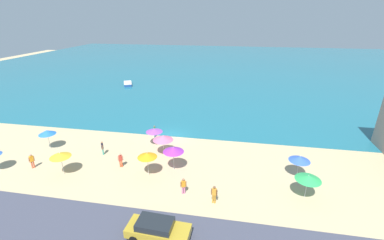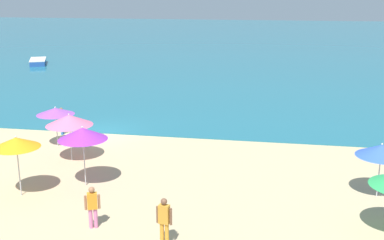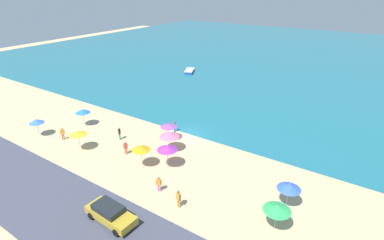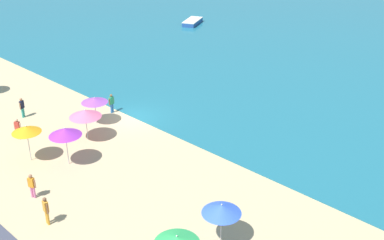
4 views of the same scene
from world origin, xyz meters
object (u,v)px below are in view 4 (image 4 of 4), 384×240
object	(u,v)px
beach_umbrella_0	(85,113)
bather_2	(18,128)
beach_umbrella_8	(65,132)
bather_5	(22,107)
bather_3	(112,102)
skiff_nearshore	(193,22)
beach_umbrella_5	(26,129)
bather_4	(46,209)
bather_1	(32,185)
beach_umbrella_3	(177,240)
beach_umbrella_7	(222,209)
beach_umbrella_4	(94,100)

from	to	relation	value
beach_umbrella_0	bather_2	distance (m)	5.22
beach_umbrella_8	bather_5	bearing A→B (deg)	169.46
bather_3	skiff_nearshore	size ratio (longest dim) A/B	0.36
beach_umbrella_5	bather_5	world-z (taller)	beach_umbrella_5
bather_2	skiff_nearshore	xyz separation A→B (m)	(-13.25, 32.90, -0.57)
beach_umbrella_5	bather_5	distance (m)	7.48
bather_4	bather_1	bearing A→B (deg)	164.74
beach_umbrella_8	bather_4	bearing A→B (deg)	-43.81
beach_umbrella_3	beach_umbrella_7	distance (m)	3.28
bather_3	beach_umbrella_0	bearing A→B (deg)	-59.97
bather_5	skiff_nearshore	distance (m)	32.36
beach_umbrella_3	bather_5	world-z (taller)	beach_umbrella_3
beach_umbrella_5	bather_2	xyz separation A→B (m)	(-3.42, 1.01, -1.43)
beach_umbrella_8	bather_5	size ratio (longest dim) A/B	1.65
bather_3	skiff_nearshore	distance (m)	29.20
beach_umbrella_0	beach_umbrella_3	distance (m)	15.44
bather_5	skiff_nearshore	world-z (taller)	bather_5
beach_umbrella_7	skiff_nearshore	distance (m)	44.51
beach_umbrella_4	bather_5	size ratio (longest dim) A/B	1.35
beach_umbrella_3	bather_4	xyz separation A→B (m)	(-7.93, -2.15, -1.10)
beach_umbrella_5	beach_umbrella_7	xyz separation A→B (m)	(14.80, 2.47, -0.30)
beach_umbrella_8	skiff_nearshore	size ratio (longest dim) A/B	0.60
beach_umbrella_0	beach_umbrella_3	size ratio (longest dim) A/B	1.04
beach_umbrella_7	bather_3	world-z (taller)	beach_umbrella_7
beach_umbrella_5	skiff_nearshore	bearing A→B (deg)	116.18
beach_umbrella_4	bather_1	xyz separation A→B (m)	(5.48, -8.70, -1.08)
bather_4	beach_umbrella_8	bearing A→B (deg)	136.19
bather_2	beach_umbrella_7	bearing A→B (deg)	4.58
beach_umbrella_3	beach_umbrella_8	size ratio (longest dim) A/B	0.86
beach_umbrella_8	bather_2	world-z (taller)	beach_umbrella_8
beach_umbrella_8	bather_3	world-z (taller)	beach_umbrella_8
skiff_nearshore	bather_4	bearing A→B (deg)	-57.39
beach_umbrella_3	bather_4	size ratio (longest dim) A/B	1.36
beach_umbrella_0	beach_umbrella_4	bearing A→B (deg)	129.86
beach_umbrella_5	beach_umbrella_7	distance (m)	15.01
beach_umbrella_4	bather_4	xyz separation A→B (m)	(8.32, -9.48, -1.01)
beach_umbrella_3	bather_1	xyz separation A→B (m)	(-10.78, -1.38, -1.18)
bather_1	bather_3	world-z (taller)	bather_3
beach_umbrella_8	skiff_nearshore	distance (m)	37.60
beach_umbrella_4	bather_4	world-z (taller)	beach_umbrella_4
beach_umbrella_8	beach_umbrella_0	bearing A→B (deg)	123.38
bather_4	bather_5	world-z (taller)	bather_4
beach_umbrella_4	bather_3	size ratio (longest dim) A/B	1.36
beach_umbrella_3	bather_3	size ratio (longest dim) A/B	1.43
bather_3	beach_umbrella_5	bearing A→B (deg)	-76.45
bather_2	bather_4	bearing A→B (deg)	-21.02
beach_umbrella_3	skiff_nearshore	world-z (taller)	beach_umbrella_3
bather_2	bather_1	bearing A→B (deg)	-23.11
beach_umbrella_5	bather_1	distance (m)	4.85
beach_umbrella_4	bather_5	world-z (taller)	beach_umbrella_4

